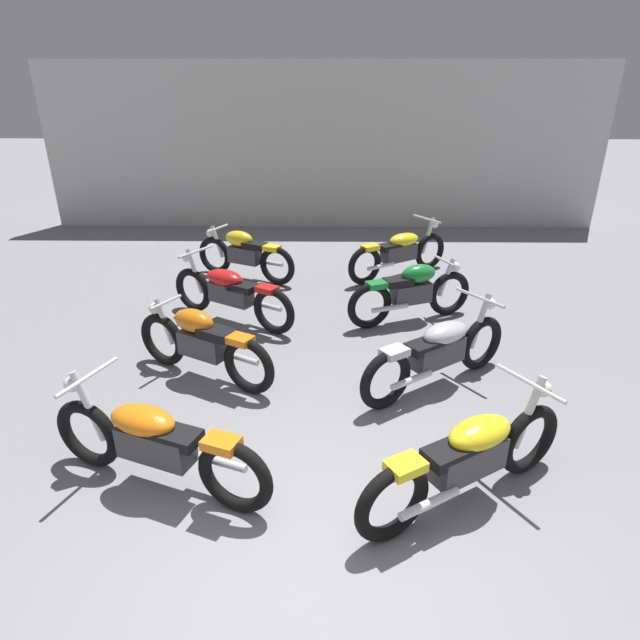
{
  "coord_description": "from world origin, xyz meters",
  "views": [
    {
      "loc": [
        0.09,
        -2.6,
        3.22
      ],
      "look_at": [
        0.0,
        3.23,
        0.55
      ],
      "focal_mm": 29.7,
      "sensor_mm": 36.0,
      "label": 1
    }
  ],
  "objects_px": {
    "motorcycle_left_row_0": "(155,442)",
    "motorcycle_right_row_2": "(412,291)",
    "motorcycle_left_row_3": "(244,253)",
    "motorcycle_right_row_0": "(469,457)",
    "motorcycle_left_row_1": "(202,342)",
    "motorcycle_right_row_3": "(400,252)",
    "motorcycle_right_row_1": "(438,351)",
    "motorcycle_left_row_2": "(230,292)"
  },
  "relations": [
    {
      "from": "motorcycle_right_row_0",
      "to": "motorcycle_right_row_1",
      "type": "height_order",
      "value": "same"
    },
    {
      "from": "motorcycle_left_row_0",
      "to": "motorcycle_left_row_3",
      "type": "height_order",
      "value": "motorcycle_left_row_0"
    },
    {
      "from": "motorcycle_right_row_0",
      "to": "motorcycle_right_row_3",
      "type": "bearing_deg",
      "value": 88.79
    },
    {
      "from": "motorcycle_left_row_2",
      "to": "motorcycle_left_row_3",
      "type": "height_order",
      "value": "motorcycle_left_row_2"
    },
    {
      "from": "motorcycle_left_row_0",
      "to": "motorcycle_left_row_2",
      "type": "relative_size",
      "value": 1.08
    },
    {
      "from": "motorcycle_left_row_3",
      "to": "motorcycle_right_row_1",
      "type": "relative_size",
      "value": 0.99
    },
    {
      "from": "motorcycle_left_row_0",
      "to": "motorcycle_left_row_2",
      "type": "xyz_separation_m",
      "value": [
        0.06,
        3.41,
        0.0
      ]
    },
    {
      "from": "motorcycle_left_row_0",
      "to": "motorcycle_right_row_2",
      "type": "bearing_deg",
      "value": 52.67
    },
    {
      "from": "motorcycle_left_row_1",
      "to": "motorcycle_right_row_3",
      "type": "distance_m",
      "value": 4.47
    },
    {
      "from": "motorcycle_left_row_0",
      "to": "motorcycle_right_row_3",
      "type": "relative_size",
      "value": 1.11
    },
    {
      "from": "motorcycle_left_row_1",
      "to": "motorcycle_right_row_0",
      "type": "bearing_deg",
      "value": -37.31
    },
    {
      "from": "motorcycle_left_row_3",
      "to": "motorcycle_left_row_0",
      "type": "bearing_deg",
      "value": -89.93
    },
    {
      "from": "motorcycle_left_row_3",
      "to": "motorcycle_right_row_3",
      "type": "bearing_deg",
      "value": 3.58
    },
    {
      "from": "motorcycle_left_row_1",
      "to": "motorcycle_right_row_1",
      "type": "xyz_separation_m",
      "value": [
        2.68,
        -0.16,
        -0.01
      ]
    },
    {
      "from": "motorcycle_right_row_2",
      "to": "motorcycle_right_row_3",
      "type": "xyz_separation_m",
      "value": [
        0.06,
        1.92,
        -0.01
      ]
    },
    {
      "from": "motorcycle_right_row_3",
      "to": "motorcycle_left_row_1",
      "type": "bearing_deg",
      "value": -127.19
    },
    {
      "from": "motorcycle_left_row_0",
      "to": "motorcycle_left_row_2",
      "type": "height_order",
      "value": "same"
    },
    {
      "from": "motorcycle_left_row_2",
      "to": "motorcycle_right_row_1",
      "type": "bearing_deg",
      "value": -33.63
    },
    {
      "from": "motorcycle_left_row_1",
      "to": "motorcycle_right_row_1",
      "type": "relative_size",
      "value": 0.97
    },
    {
      "from": "motorcycle_left_row_1",
      "to": "motorcycle_right_row_1",
      "type": "distance_m",
      "value": 2.68
    },
    {
      "from": "motorcycle_left_row_3",
      "to": "motorcycle_right_row_0",
      "type": "relative_size",
      "value": 0.95
    },
    {
      "from": "motorcycle_left_row_2",
      "to": "motorcycle_right_row_2",
      "type": "bearing_deg",
      "value": 1.14
    },
    {
      "from": "motorcycle_left_row_1",
      "to": "motorcycle_right_row_2",
      "type": "bearing_deg",
      "value": 31.84
    },
    {
      "from": "motorcycle_left_row_0",
      "to": "motorcycle_right_row_2",
      "type": "height_order",
      "value": "motorcycle_left_row_0"
    },
    {
      "from": "motorcycle_right_row_2",
      "to": "motorcycle_left_row_2",
      "type": "bearing_deg",
      "value": -178.86
    },
    {
      "from": "motorcycle_right_row_0",
      "to": "motorcycle_left_row_3",
      "type": "bearing_deg",
      "value": 115.8
    },
    {
      "from": "motorcycle_left_row_2",
      "to": "motorcycle_right_row_1",
      "type": "distance_m",
      "value": 3.15
    },
    {
      "from": "motorcycle_right_row_0",
      "to": "motorcycle_right_row_2",
      "type": "xyz_separation_m",
      "value": [
        0.06,
        3.61,
        0.01
      ]
    },
    {
      "from": "motorcycle_left_row_3",
      "to": "motorcycle_right_row_3",
      "type": "distance_m",
      "value": 2.71
    },
    {
      "from": "motorcycle_left_row_2",
      "to": "motorcycle_right_row_0",
      "type": "height_order",
      "value": "same"
    },
    {
      "from": "motorcycle_left_row_0",
      "to": "motorcycle_right_row_2",
      "type": "relative_size",
      "value": 1.11
    },
    {
      "from": "motorcycle_left_row_0",
      "to": "motorcycle_left_row_1",
      "type": "distance_m",
      "value": 1.82
    },
    {
      "from": "motorcycle_left_row_2",
      "to": "motorcycle_right_row_3",
      "type": "height_order",
      "value": "same"
    },
    {
      "from": "motorcycle_right_row_1",
      "to": "motorcycle_left_row_2",
      "type": "bearing_deg",
      "value": 146.37
    },
    {
      "from": "motorcycle_left_row_1",
      "to": "motorcycle_left_row_3",
      "type": "xyz_separation_m",
      "value": [
        -0.01,
        3.39,
        0.0
      ]
    },
    {
      "from": "motorcycle_left_row_3",
      "to": "motorcycle_right_row_2",
      "type": "height_order",
      "value": "same"
    },
    {
      "from": "motorcycle_left_row_0",
      "to": "motorcycle_right_row_2",
      "type": "distance_m",
      "value": 4.35
    },
    {
      "from": "motorcycle_right_row_1",
      "to": "motorcycle_right_row_3",
      "type": "xyz_separation_m",
      "value": [
        0.02,
        3.72,
        0.0
      ]
    },
    {
      "from": "motorcycle_right_row_0",
      "to": "motorcycle_right_row_1",
      "type": "xyz_separation_m",
      "value": [
        0.1,
        1.81,
        0.0
      ]
    },
    {
      "from": "motorcycle_left_row_3",
      "to": "motorcycle_right_row_0",
      "type": "xyz_separation_m",
      "value": [
        2.59,
        -5.36,
        -0.01
      ]
    },
    {
      "from": "motorcycle_left_row_2",
      "to": "motorcycle_right_row_0",
      "type": "distance_m",
      "value": 4.36
    },
    {
      "from": "motorcycle_right_row_2",
      "to": "motorcycle_left_row_0",
      "type": "bearing_deg",
      "value": -127.33
    }
  ]
}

